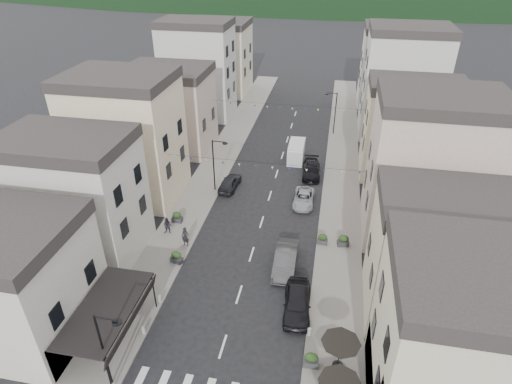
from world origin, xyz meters
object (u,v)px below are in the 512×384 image
parked_car_d (311,170)px  parked_car_e (230,183)px  parked_car_b (285,260)px  pedestrian_a (185,237)px  parked_car_a (297,302)px  parked_car_c (304,198)px  pedestrian_b (168,226)px  delivery_van (296,151)px

parked_car_d → parked_car_e: (-8.56, -4.75, 0.00)m
parked_car_b → pedestrian_a: size_ratio=2.72×
parked_car_a → pedestrian_a: pedestrian_a is taller
parked_car_c → pedestrian_a: 13.36m
parked_car_b → parked_car_d: (0.83, 16.66, -0.12)m
parked_car_a → parked_car_e: parked_car_a is taller
parked_car_a → pedestrian_b: pedestrian_b is taller
parked_car_a → parked_car_d: (-0.64, 21.28, -0.11)m
parked_car_c → pedestrian_b: (-11.94, -7.74, 0.32)m
parked_car_b → delivery_van: (-1.33, 20.49, 0.27)m
parked_car_e → pedestrian_a: (-1.41, -10.71, 0.34)m
parked_car_b → pedestrian_b: (-11.36, 2.62, 0.10)m
pedestrian_b → pedestrian_a: bearing=-35.0°
parked_car_b → parked_car_c: 10.38m
parked_car_e → pedestrian_b: (-3.64, -9.29, 0.22)m
parked_car_a → delivery_van: (-2.80, 25.11, 0.28)m
parked_car_b → parked_car_c: (0.57, 10.36, -0.22)m
parked_car_c → delivery_van: bearing=100.3°
parked_car_c → parked_car_d: parked_car_d is taller
parked_car_a → parked_car_c: parked_car_a is taller
parked_car_b → parked_car_e: (-7.73, 11.91, -0.12)m
parked_car_e → pedestrian_b: size_ratio=2.58×
parked_car_b → delivery_van: bearing=92.9°
parked_car_e → parked_car_b: bearing=127.4°
parked_car_d → delivery_van: 4.41m
parked_car_a → parked_car_b: 4.85m
pedestrian_b → parked_car_d: bearing=46.6°
parked_car_d → delivery_van: (-2.16, 3.83, 0.40)m
parked_car_b → parked_car_c: parked_car_b is taller
parked_car_b → pedestrian_b: bearing=166.2°
parked_car_c → pedestrian_a: bearing=-136.9°
parked_car_a → parked_car_e: size_ratio=1.15×
parked_car_b → parked_car_e: 14.20m
pedestrian_a → delivery_van: bearing=72.1°
parked_car_d → pedestrian_a: 18.41m
pedestrian_b → parked_car_a: bearing=-31.8°
parked_car_a → pedestrian_a: size_ratio=2.60×
parked_car_a → pedestrian_a: 12.10m
delivery_van → pedestrian_a: bearing=-113.1°
parked_car_d → parked_car_e: size_ratio=1.17×
parked_car_b → parked_car_d: size_ratio=1.03×
parked_car_a → parked_car_e: (-9.20, 16.53, -0.11)m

